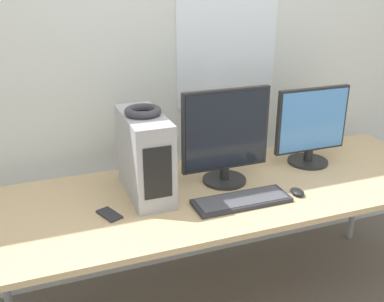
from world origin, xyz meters
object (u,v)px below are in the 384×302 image
pc_tower (145,155)px  monitor_main (226,137)px  cell_phone (109,214)px  keyboard (242,201)px  headphones (143,111)px  mouse (297,192)px  monitor_right_near (311,127)px

pc_tower → monitor_main: size_ratio=0.90×
monitor_main → cell_phone: 0.67m
pc_tower → cell_phone: pc_tower is taller
keyboard → monitor_main: bearing=85.1°
headphones → mouse: size_ratio=1.95×
monitor_right_near → cell_phone: (-1.14, -0.19, -0.21)m
pc_tower → cell_phone: bearing=-143.9°
monitor_right_near → keyboard: (-0.55, -0.29, -0.20)m
keyboard → cell_phone: bearing=170.5°
mouse → keyboard: bearing=176.1°
pc_tower → keyboard: pc_tower is taller
headphones → cell_phone: 0.48m
mouse → monitor_right_near: bearing=49.0°
mouse → headphones: bearing=158.0°
monitor_right_near → mouse: (-0.27, -0.31, -0.20)m
keyboard → cell_phone: (-0.59, 0.10, -0.01)m
monitor_right_near → cell_phone: 1.17m
headphones → mouse: headphones is taller
monitor_right_near → keyboard: 0.65m
headphones → keyboard: size_ratio=0.37×
pc_tower → cell_phone: (-0.21, -0.15, -0.19)m
pc_tower → mouse: 0.74m
monitor_right_near → keyboard: bearing=-152.4°
headphones → monitor_right_near: size_ratio=0.39×
monitor_main → keyboard: size_ratio=1.06×
mouse → cell_phone: 0.88m
headphones → monitor_right_near: bearing=2.4°
monitor_right_near → keyboard: monitor_right_near is taller
pc_tower → monitor_main: bearing=-2.1°
pc_tower → keyboard: 0.49m
mouse → pc_tower: bearing=158.0°
monitor_main → cell_phone: monitor_main is taller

